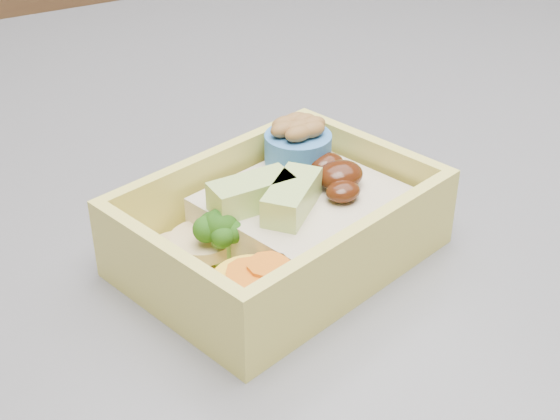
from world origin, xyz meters
TOP-DOWN VIEW (x-y plane):
  - bento_box at (-0.05, -0.24)m, footprint 0.21×0.17m

SIDE VIEW (x-z plane):
  - bento_box at x=-0.05m, z-range 0.91..0.98m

